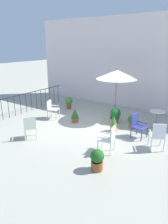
% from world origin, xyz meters
% --- Properties ---
extents(ground_plane, '(60.00, 60.00, 0.00)m').
position_xyz_m(ground_plane, '(0.00, 0.00, 0.00)').
color(ground_plane, '#A9A896').
extents(villa_facade, '(11.59, 0.30, 4.87)m').
position_xyz_m(villa_facade, '(0.00, 3.84, 2.43)').
color(villa_facade, silver).
rests_on(villa_facade, ground).
extents(terrace_railing, '(0.03, 5.03, 1.01)m').
position_xyz_m(terrace_railing, '(-3.67, 0.00, 0.68)').
color(terrace_railing, black).
rests_on(terrace_railing, ground).
extents(patio_umbrella_0, '(1.86, 1.86, 2.38)m').
position_xyz_m(patio_umbrella_0, '(0.58, 1.55, 2.09)').
color(patio_umbrella_0, '#2D2D2D').
rests_on(patio_umbrella_0, ground).
extents(cafe_table_0, '(0.64, 0.64, 0.78)m').
position_xyz_m(cafe_table_0, '(2.56, 1.43, 0.53)').
color(cafe_table_0, white).
rests_on(cafe_table_0, ground).
extents(patio_chair_0, '(0.53, 0.51, 0.91)m').
position_xyz_m(patio_chair_0, '(1.86, -1.50, 0.52)').
color(patio_chair_0, white).
rests_on(patio_chair_0, ground).
extents(patio_chair_1, '(0.62, 0.62, 0.98)m').
position_xyz_m(patio_chair_1, '(3.12, -0.45, 0.56)').
color(patio_chair_1, white).
rests_on(patio_chair_1, ground).
extents(patio_chair_2, '(0.63, 0.63, 0.91)m').
position_xyz_m(patio_chair_2, '(-1.03, -2.26, 0.53)').
color(patio_chair_2, silver).
rests_on(patio_chair_2, ground).
extents(patio_chair_3, '(0.54, 0.55, 0.92)m').
position_xyz_m(patio_chair_3, '(2.20, 0.17, 0.52)').
color(patio_chair_3, '#333D90').
rests_on(patio_chair_3, ground).
extents(patio_chair_4, '(0.58, 0.57, 0.87)m').
position_xyz_m(patio_chair_4, '(-1.93, -0.12, 0.52)').
color(patio_chair_4, silver).
rests_on(patio_chair_4, ground).
extents(potted_plant_0, '(0.40, 0.40, 0.64)m').
position_xyz_m(potted_plant_0, '(2.07, -2.60, 0.34)').
color(potted_plant_0, brown).
rests_on(potted_plant_0, ground).
extents(potted_plant_1, '(0.30, 0.30, 0.66)m').
position_xyz_m(potted_plant_1, '(1.21, 0.15, 0.35)').
color(potted_plant_1, '#C76C3B').
rests_on(potted_plant_1, ground).
extents(potted_plant_2, '(0.37, 0.37, 0.66)m').
position_xyz_m(potted_plant_2, '(-0.72, 0.09, 0.35)').
color(potted_plant_2, '#B75D30').
rests_on(potted_plant_2, ground).
extents(potted_plant_3, '(0.38, 0.38, 0.58)m').
position_xyz_m(potted_plant_3, '(1.71, 0.90, 0.33)').
color(potted_plant_3, '#C0602E').
rests_on(potted_plant_3, ground).
extents(potted_plant_4, '(0.42, 0.42, 0.67)m').
position_xyz_m(potted_plant_4, '(-2.22, 1.55, 0.39)').
color(potted_plant_4, brown).
rests_on(potted_plant_4, ground).
extents(potted_plant_5, '(0.48, 0.48, 0.69)m').
position_xyz_m(potted_plant_5, '(0.85, 1.04, 0.40)').
color(potted_plant_5, brown).
rests_on(potted_plant_5, ground).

